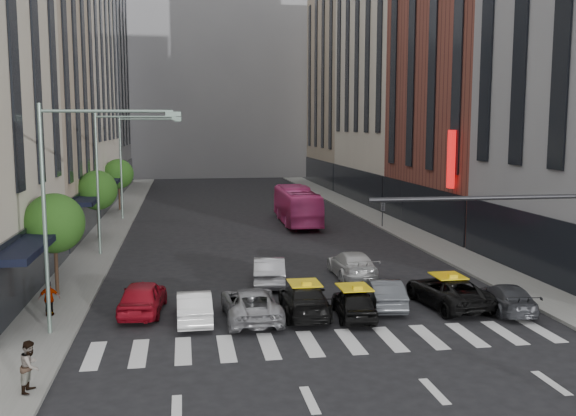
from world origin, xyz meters
name	(u,v)px	position (x,y,z in m)	size (l,w,h in m)	color
ground	(345,356)	(0.00, 0.00, 0.00)	(160.00, 160.00, 0.00)	black
sidewalk_left	(109,230)	(-11.50, 30.00, 0.07)	(3.00, 96.00, 0.15)	slate
sidewalk_right	(388,223)	(11.50, 30.00, 0.07)	(3.00, 96.00, 0.15)	slate
building_left_b	(22,74)	(-17.00, 28.00, 12.00)	(8.00, 16.00, 24.00)	tan
building_left_c	(63,27)	(-17.00, 46.00, 18.00)	(8.00, 20.00, 36.00)	beige
building_left_d	(91,73)	(-17.00, 65.00, 15.00)	(8.00, 18.00, 30.00)	gray
building_right_b	(470,66)	(17.00, 27.00, 13.00)	(8.00, 18.00, 26.00)	brown
building_right_c	(394,15)	(17.00, 46.00, 20.00)	(8.00, 20.00, 40.00)	beige
building_right_d	(348,84)	(17.00, 65.00, 14.00)	(8.00, 18.00, 28.00)	tan
building_far	(216,65)	(0.00, 85.00, 18.00)	(30.00, 10.00, 36.00)	gray
tree_near	(54,223)	(-11.80, 10.00, 3.65)	(2.88, 2.88, 4.95)	black
tree_mid	(97,190)	(-11.80, 26.00, 3.65)	(2.88, 2.88, 4.95)	black
tree_far	(119,174)	(-11.80, 42.00, 3.65)	(2.88, 2.88, 4.95)	black
streetlamp_near	(69,188)	(-10.04, 4.00, 5.90)	(5.38, 0.25, 9.00)	gray
streetlamp_mid	(112,164)	(-10.04, 20.00, 5.90)	(5.38, 0.25, 9.00)	gray
streetlamp_far	(132,153)	(-10.04, 36.00, 5.90)	(5.38, 0.25, 9.00)	gray
traffic_signal	(562,233)	(7.69, -1.00, 4.47)	(10.10, 0.20, 6.00)	black
liberty_sign	(451,159)	(12.60, 20.00, 6.00)	(0.30, 0.70, 4.00)	red
car_red	(143,297)	(-7.55, 6.61, 0.76)	(1.79, 4.44, 1.51)	maroon
car_white_front	(194,306)	(-5.32, 5.04, 0.68)	(1.43, 4.11, 1.35)	white
car_silver	(251,304)	(-2.90, 4.97, 0.69)	(2.29, 4.97, 1.38)	gray
taxi_left	(304,299)	(-0.51, 5.21, 0.71)	(1.99, 4.90, 1.42)	black
taxi_center	(354,303)	(1.53, 4.42, 0.67)	(1.59, 3.95, 1.35)	black
car_grey_mid	(383,293)	(3.30, 5.80, 0.68)	(1.44, 4.12, 1.36)	#3F4246
taxi_right	(448,291)	(6.28, 5.49, 0.71)	(2.35, 5.11, 1.42)	black
car_grey_curb	(506,298)	(8.57, 4.32, 0.62)	(1.73, 4.26, 1.24)	#383A3F
car_row2_left	(269,271)	(-1.30, 10.86, 0.75)	(1.58, 4.55, 1.50)	#A8A8AD
car_row2_right	(352,264)	(3.42, 11.76, 0.72)	(2.02, 4.97, 1.44)	#BDBDBD
bus	(297,206)	(3.84, 31.36, 1.55)	(2.60, 11.11, 3.10)	#EA4497
pedestrian_near	(30,366)	(-10.44, -1.78, 0.96)	(0.78, 0.61, 1.61)	gray
pedestrian_far	(49,298)	(-11.46, 6.43, 0.91)	(0.89, 0.37, 1.52)	gray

